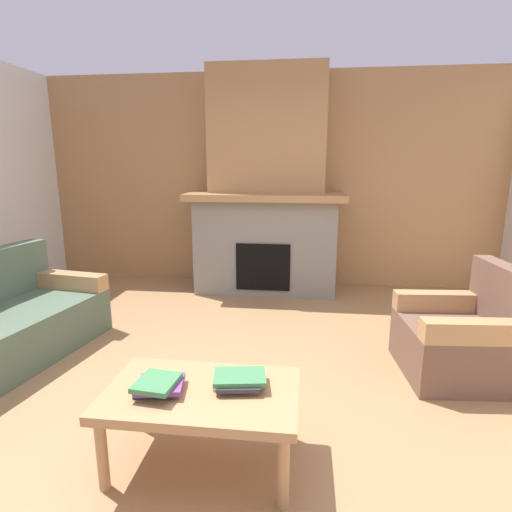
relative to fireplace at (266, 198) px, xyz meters
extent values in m
plane|color=#9E754C|center=(0.00, -2.62, -1.16)|extent=(9.00, 9.00, 0.00)
cube|color=#A87A4C|center=(0.00, 0.38, 0.19)|extent=(6.00, 0.12, 2.70)
cube|color=gray|center=(0.00, -0.03, -0.59)|extent=(1.70, 0.70, 1.15)
cube|color=black|center=(0.00, -0.36, -0.78)|extent=(0.64, 0.08, 0.56)
cube|color=#A87A4C|center=(0.00, -0.08, 0.03)|extent=(1.90, 0.82, 0.08)
cube|color=#A87A4C|center=(0.00, 0.07, 0.80)|extent=(1.40, 0.50, 1.47)
cube|color=tan|center=(-1.80, -1.50, -0.69)|extent=(0.85, 0.29, 0.15)
cube|color=brown|center=(1.63, -2.01, -0.96)|extent=(0.82, 0.82, 0.40)
cube|color=brown|center=(1.94, -1.99, -0.54)|extent=(0.20, 0.77, 0.45)
cube|color=tan|center=(1.61, -1.70, -0.69)|extent=(0.77, 0.20, 0.15)
cube|color=tan|center=(1.66, -2.32, -0.69)|extent=(0.77, 0.20, 0.15)
cube|color=tan|center=(-0.03, -3.17, -0.76)|extent=(1.00, 0.60, 0.05)
cylinder|color=tan|center=(-0.47, -3.41, -0.97)|extent=(0.06, 0.06, 0.38)
cylinder|color=tan|center=(0.41, -3.41, -0.97)|extent=(0.06, 0.06, 0.38)
cylinder|color=tan|center=(-0.47, -2.93, -0.97)|extent=(0.06, 0.06, 0.38)
cylinder|color=tan|center=(0.41, -2.93, -0.97)|extent=(0.06, 0.06, 0.38)
cube|color=#2D2D33|center=(-0.26, -3.22, -0.72)|extent=(0.21, 0.16, 0.02)
cube|color=#7A3D84|center=(-0.24, -3.21, -0.70)|extent=(0.26, 0.23, 0.03)
cube|color=#3D7F4C|center=(-0.24, -3.24, -0.67)|extent=(0.22, 0.23, 0.03)
cube|color=beige|center=(0.14, -3.09, -0.72)|extent=(0.23, 0.19, 0.02)
cube|color=#2D2D33|center=(0.16, -3.12, -0.70)|extent=(0.25, 0.25, 0.02)
cube|color=#3D7F4C|center=(0.16, -3.12, -0.68)|extent=(0.29, 0.22, 0.02)
camera|label=1|loc=(0.48, -5.02, 0.40)|focal=28.51mm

